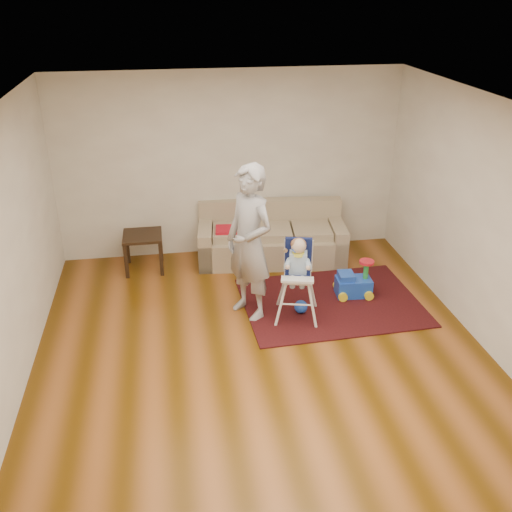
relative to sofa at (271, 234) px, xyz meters
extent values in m
plane|color=#543206|center=(-0.54, -2.30, -0.41)|extent=(5.50, 5.50, 0.00)
cube|color=beige|center=(-0.54, 0.45, 0.94)|extent=(5.00, 0.04, 2.70)
cube|color=beige|center=(-3.04, -2.30, 0.94)|extent=(0.04, 5.50, 2.70)
cube|color=beige|center=(1.96, -2.30, 0.94)|extent=(0.04, 5.50, 2.70)
cube|color=white|center=(-0.54, -2.30, 2.29)|extent=(5.00, 5.50, 0.04)
cube|color=red|center=(-0.58, -0.05, 0.13)|extent=(0.52, 0.36, 0.04)
cube|color=black|center=(0.53, -1.39, -0.40)|extent=(2.30, 1.76, 0.02)
sphere|color=blue|center=(0.07, -1.59, -0.31)|extent=(0.17, 0.17, 0.17)
cylinder|color=blue|center=(-0.05, -1.74, 0.53)|extent=(0.04, 0.12, 0.01)
imported|color=#979799|center=(-0.55, -1.47, 0.55)|extent=(0.77, 0.84, 1.92)
camera|label=1|loc=(-1.47, -7.53, 3.35)|focal=40.00mm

